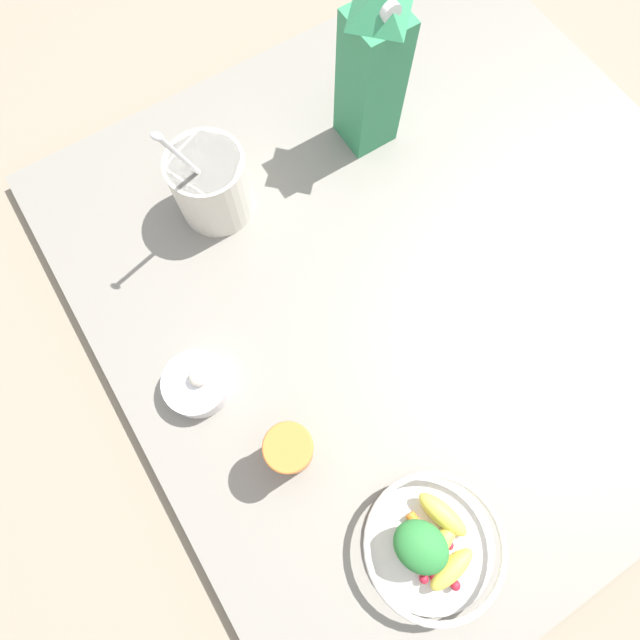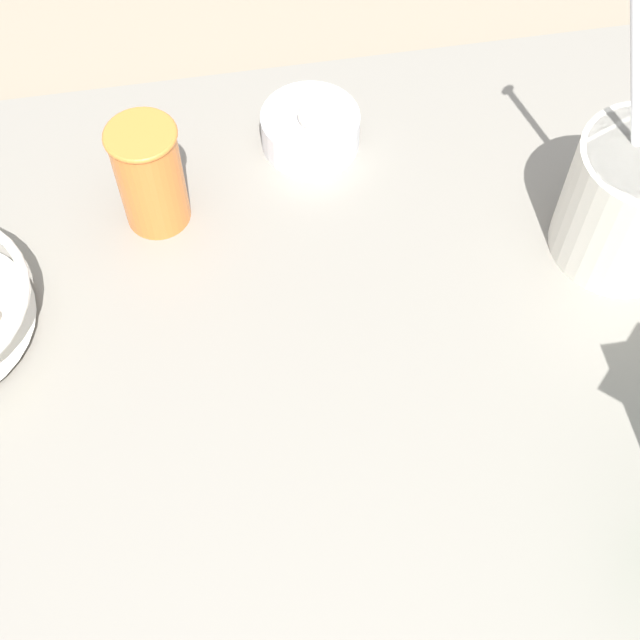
# 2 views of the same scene
# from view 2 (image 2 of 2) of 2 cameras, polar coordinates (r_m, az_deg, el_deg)

# --- Properties ---
(ground_plane) EXTENTS (6.00, 6.00, 0.00)m
(ground_plane) POSITION_cam_2_polar(r_m,az_deg,el_deg) (0.80, 3.94, -13.97)
(ground_plane) COLOR gray
(countertop) EXTENTS (1.13, 1.13, 0.03)m
(countertop) POSITION_cam_2_polar(r_m,az_deg,el_deg) (0.79, 4.01, -13.61)
(countertop) COLOR gray
(countertop) RESTS_ON ground_plane
(yogurt_tub) EXTENTS (0.13, 0.13, 0.28)m
(yogurt_tub) POSITION_cam_2_polar(r_m,az_deg,el_deg) (0.90, 19.56, 7.44)
(yogurt_tub) COLOR silver
(yogurt_tub) RESTS_ON countertop
(drinking_cup) EXTENTS (0.07, 0.07, 0.12)m
(drinking_cup) POSITION_cam_2_polar(r_m,az_deg,el_deg) (0.90, -10.86, 9.16)
(drinking_cup) COLOR orange
(drinking_cup) RESTS_ON countertop
(garlic_bowl) EXTENTS (0.11, 0.11, 0.07)m
(garlic_bowl) POSITION_cam_2_polar(r_m,az_deg,el_deg) (0.98, -0.61, 12.13)
(garlic_bowl) COLOR white
(garlic_bowl) RESTS_ON countertop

